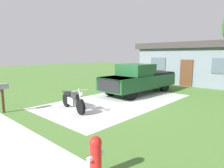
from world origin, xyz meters
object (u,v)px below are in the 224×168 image
at_px(mailbox, 2,90).
at_px(pickup_truck, 140,79).
at_px(fire_hydrant, 96,157).
at_px(motorcycle, 73,100).
at_px(neighbor_house, 198,63).

bearing_deg(mailbox, pickup_truck, 76.26).
distance_m(fire_hydrant, mailbox, 6.29).
distance_m(motorcycle, fire_hydrant, 5.06).
xyz_separation_m(motorcycle, neighbor_house, (0.97, 12.76, 1.32)).
distance_m(pickup_truck, mailbox, 7.81).
distance_m(pickup_truck, fire_hydrant, 9.11).
xyz_separation_m(fire_hydrant, neighbor_house, (-3.36, 15.38, 1.36)).
bearing_deg(fire_hydrant, neighbor_house, 102.31).
xyz_separation_m(pickup_truck, neighbor_house, (1.04, 7.42, 0.84)).
bearing_deg(motorcycle, fire_hydrant, -31.27).
relative_size(motorcycle, mailbox, 1.73).
distance_m(mailbox, neighbor_house, 15.31).
relative_size(fire_hydrant, neighbor_house, 0.09).
height_order(pickup_truck, neighbor_house, neighbor_house).
distance_m(motorcycle, pickup_truck, 5.35).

